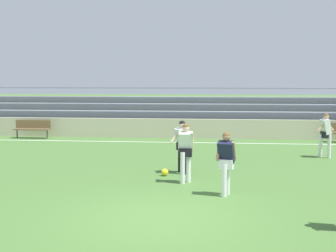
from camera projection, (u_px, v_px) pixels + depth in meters
name	position (u px, v px, depth m)	size (l,w,h in m)	color
ground_plane	(160.00, 217.00, 9.39)	(160.00, 160.00, 0.00)	#477033
field_line_sideline	(188.00, 142.00, 20.59)	(44.00, 0.12, 0.01)	white
sideline_wall	(190.00, 129.00, 22.04)	(48.00, 0.16, 0.97)	beige
bleacher_stand	(147.00, 113.00, 24.89)	(22.74, 3.54, 2.46)	#9EA3AD
bench_far_right	(32.00, 127.00, 22.11)	(1.80, 0.40, 0.90)	brown
player_white_dropping_back	(186.00, 148.00, 12.42)	(0.44, 0.42, 1.68)	white
player_white_on_ball	(182.00, 142.00, 13.73)	(0.75, 0.53, 1.65)	black
player_white_challenging	(325.00, 131.00, 16.51)	(0.73, 0.47, 1.67)	white
player_dark_wide_left	(226.00, 158.00, 11.06)	(0.54, 0.48, 1.61)	white
soccer_ball	(165.00, 172.00, 13.43)	(0.22, 0.22, 0.22)	yellow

